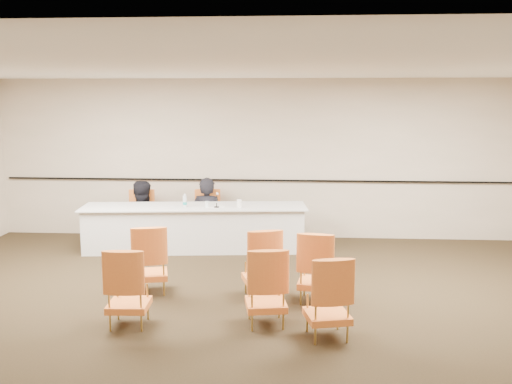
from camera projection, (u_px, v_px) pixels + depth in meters
floor at (240, 313)px, 7.06m from camera, size 10.00×10.00×0.00m
ceiling at (239, 66)px, 6.58m from camera, size 10.00×10.00×0.00m
wall_back at (260, 159)px, 10.76m from camera, size 10.00×0.04×3.00m
wall_rail at (260, 180)px, 10.78m from camera, size 9.80×0.04×0.03m
panel_table at (195, 228)px, 9.98m from camera, size 3.95×1.27×0.78m
panelist_main at (207, 222)px, 10.55m from camera, size 0.67×0.49×1.69m
panelist_main_chair at (207, 216)px, 10.53m from camera, size 0.55×0.55×0.95m
panelist_second at (141, 226)px, 10.53m from camera, size 1.00×0.90×1.70m
panelist_second_chair at (141, 217)px, 10.50m from camera, size 0.55×0.55×0.95m
papers at (216, 207)px, 9.83m from camera, size 0.31×0.23×0.00m
microphone at (217, 200)px, 9.75m from camera, size 0.09×0.18×0.25m
water_bottle at (185, 200)px, 9.80m from camera, size 0.09×0.09×0.23m
drinking_glass at (207, 204)px, 9.82m from camera, size 0.08×0.08×0.10m
coffee_cup at (239, 204)px, 9.77m from camera, size 0.10×0.10×0.14m
aud_chair_front_left at (150, 259)px, 7.75m from camera, size 0.61×0.61×0.95m
aud_chair_front_mid at (262, 262)px, 7.57m from camera, size 0.62×0.62×0.95m
aud_chair_front_right at (317, 266)px, 7.40m from camera, size 0.56×0.56×0.95m
aud_chair_back_left at (128, 286)px, 6.61m from camera, size 0.52×0.52×0.95m
aud_chair_back_mid at (266, 286)px, 6.63m from camera, size 0.58×0.58×0.95m
aud_chair_back_right at (328, 296)px, 6.28m from camera, size 0.60×0.60×0.95m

